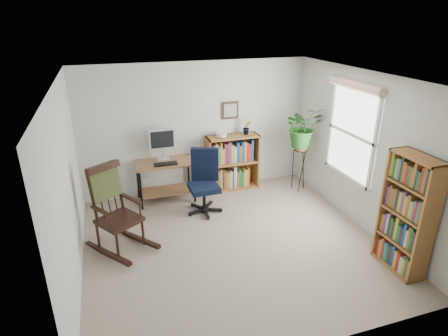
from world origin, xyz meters
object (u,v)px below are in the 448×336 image
object	(u,v)px
tall_bookshelf	(407,215)
rocking_chair	(118,209)
desk	(166,181)
office_chair	(204,183)
low_bookshelf	(233,162)

from	to	relation	value
tall_bookshelf	rocking_chair	bearing A→B (deg)	155.47
desk	office_chair	xyz separation A→B (m)	(0.53, -0.65, 0.18)
office_chair	low_bookshelf	distance (m)	1.09
rocking_chair	tall_bookshelf	distance (m)	3.82
rocking_chair	tall_bookshelf	xyz separation A→B (m)	(3.47, -1.58, 0.16)
office_chair	rocking_chair	world-z (taller)	rocking_chair
office_chair	rocking_chair	distance (m)	1.56
low_bookshelf	tall_bookshelf	size ratio (longest dim) A/B	0.66
office_chair	tall_bookshelf	distance (m)	3.06
office_chair	low_bookshelf	xyz separation A→B (m)	(0.77, 0.77, -0.02)
office_chair	desk	bearing A→B (deg)	150.26
low_bookshelf	tall_bookshelf	distance (m)	3.29
desk	rocking_chair	size ratio (longest dim) A/B	0.80
rocking_chair	tall_bookshelf	world-z (taller)	tall_bookshelf
office_chair	rocking_chair	size ratio (longest dim) A/B	0.86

